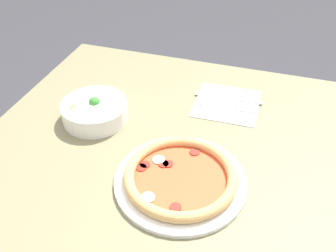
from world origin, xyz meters
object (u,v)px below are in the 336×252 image
Objects in this scene: pizza at (180,178)px; knife at (231,99)px; fork at (226,108)px; bowl at (95,110)px.

pizza is 1.51× the size of knife.
pizza is at bearing 79.92° from fork.
pizza reaches higher than fork.
fork is at bearing 80.36° from knife.
fork is at bearing -8.18° from pizza.
pizza is 0.39m from knife.
fork is 0.05m from knife.
bowl reaches higher than fork.
bowl reaches higher than pizza.
fork is 0.85× the size of knife.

